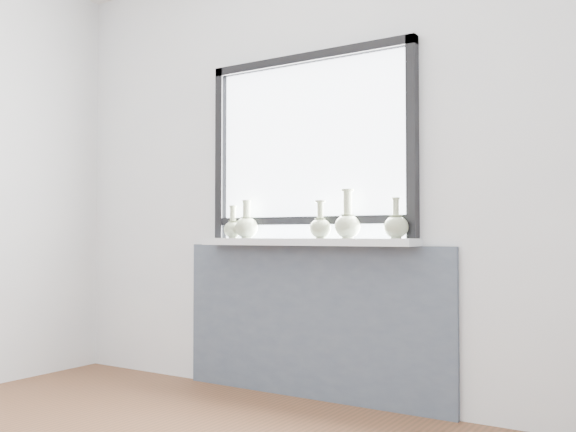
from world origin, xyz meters
The scene contains 9 objects.
back_wall centered at (0.00, 1.81, 1.30)m, with size 3.60×0.02×2.60m, color silver.
apron_panel centered at (0.00, 1.78, 0.43)m, with size 1.70×0.03×0.86m, color #4C5664.
windowsill centered at (0.00, 1.71, 0.88)m, with size 1.32×0.18×0.04m, color silver.
window centered at (0.00, 1.77, 1.44)m, with size 1.30×0.06×1.05m.
vase_a centered at (-0.50, 1.72, 0.96)m, with size 0.11×0.11×0.20m.
vase_b centered at (-0.39, 1.71, 0.97)m, with size 0.14×0.14×0.22m.
vase_c centered at (0.11, 1.70, 0.97)m, with size 0.12×0.12×0.21m.
vase_d centered at (0.27, 1.72, 0.98)m, with size 0.14×0.14×0.26m.
vase_e centered at (0.56, 1.69, 0.97)m, with size 0.13×0.13×0.21m.
Camera 1 is at (1.85, -1.34, 0.91)m, focal length 40.00 mm.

